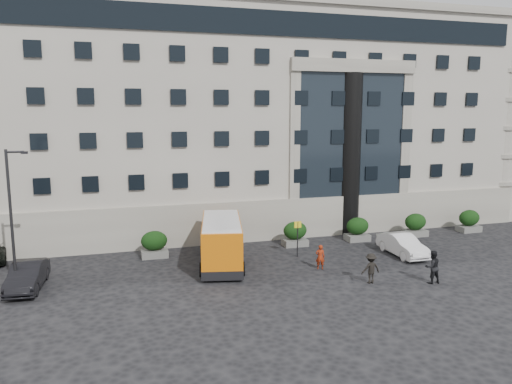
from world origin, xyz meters
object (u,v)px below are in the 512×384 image
pedestrian_a (320,257)px  hedge_c (295,234)px  hedge_f (469,221)px  minibus (222,240)px  hedge_a (154,244)px  white_taxi (402,245)px  street_lamp (12,216)px  pedestrian_c (371,268)px  hedge_e (415,225)px  parked_car_b (27,276)px  bus_stop_sign (298,233)px  red_truck (40,223)px  pedestrian_b (432,267)px  hedge_b (228,239)px  hedge_d (357,229)px

pedestrian_a → hedge_c: bearing=-75.2°
hedge_f → minibus: 22.16m
hedge_a → white_taxi: size_ratio=0.40×
street_lamp → white_taxi: street_lamp is taller
hedge_a → pedestrian_c: bearing=-37.6°
hedge_e → hedge_f: size_ratio=1.00×
hedge_f → pedestrian_c: hedge_f is taller
parked_car_b → pedestrian_a: pedestrian_a is taller
hedge_c → bus_stop_sign: bus_stop_sign is taller
hedge_e → pedestrian_c: (-9.12, -9.01, -0.03)m
red_truck → white_taxi: bearing=-16.2°
hedge_c → red_truck: size_ratio=0.31×
pedestrian_b → pedestrian_c: (-3.46, 1.03, -0.09)m
bus_stop_sign → red_truck: size_ratio=0.43×
white_taxi → pedestrian_c: 6.73m
minibus → red_truck: (-12.07, 9.54, -0.12)m
hedge_b → red_truck: (-13.20, 6.45, 0.61)m
hedge_a → hedge_e: same height
hedge_b → minibus: 3.38m
hedge_e → parked_car_b: size_ratio=0.39×
minibus → white_taxi: size_ratio=1.66×
hedge_a → bus_stop_sign: bus_stop_sign is taller
hedge_a → pedestrian_b: pedestrian_b is taller
hedge_d → hedge_e: same height
hedge_a → red_truck: 10.29m
hedge_d → pedestrian_c: bearing=-113.5°
red_truck → hedge_b: bearing=-18.3°
bus_stop_sign → white_taxi: bus_stop_sign is taller
white_taxi → bus_stop_sign: bearing=166.8°
street_lamp → hedge_d: bearing=11.5°
hedge_b → parked_car_b: hedge_b is taller
minibus → pedestrian_b: 13.08m
minibus → parked_car_b: 11.66m
hedge_d → pedestrian_b: size_ratio=0.93×
white_taxi → hedge_a: bearing=165.1°
minibus → red_truck: size_ratio=1.30×
hedge_f → hedge_a: bearing=180.0°
bus_stop_sign → red_truck: (-17.50, 9.25, -0.19)m
white_taxi → pedestrian_a: pedestrian_a is taller
pedestrian_a → hedge_e: bearing=-132.6°
minibus → pedestrian_c: minibus is taller
street_lamp → pedestrian_b: size_ratio=4.06×
hedge_c → hedge_d: size_ratio=1.00×
hedge_a → white_taxi: hedge_a is taller
parked_car_b → pedestrian_a: 17.47m
minibus → pedestrian_b: (11.07, -6.94, -0.67)m
hedge_d → red_truck: red_truck is taller
hedge_b → pedestrian_b: (9.94, -10.03, 0.06)m
street_lamp → pedestrian_b: (23.08, -5.23, -3.38)m
hedge_b → street_lamp: bearing=-159.9°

